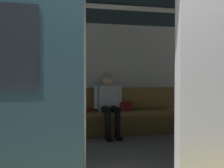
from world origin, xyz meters
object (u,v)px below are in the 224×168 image
object	(u,v)px
train_car	(102,48)
bench_seat	(95,117)
book	(90,111)
grab_pole_door	(84,79)
handbag	(125,106)
person_seated	(109,100)

from	to	relation	value
train_car	bench_seat	size ratio (longest dim) A/B	2.05
book	grab_pole_door	world-z (taller)	grab_pole_door
handbag	grab_pole_door	xyz separation A→B (m)	(1.04, 2.05, 0.54)
grab_pole_door	bench_seat	bearing A→B (deg)	-101.85
train_car	grab_pole_door	size ratio (longest dim) A/B	2.90
train_car	bench_seat	distance (m)	1.65
train_car	bench_seat	world-z (taller)	train_car
train_car	book	xyz separation A→B (m)	(0.03, -1.19, -1.08)
train_car	handbag	size ratio (longest dim) A/B	24.62
person_seated	handbag	xyz separation A→B (m)	(-0.36, -0.08, -0.13)
train_car	handbag	distance (m)	1.68
book	grab_pole_door	bearing A→B (deg)	88.48
grab_pole_door	handbag	bearing A→B (deg)	-116.82
book	person_seated	bearing A→B (deg)	170.29
grab_pole_door	person_seated	bearing A→B (deg)	-109.09
bench_seat	handbag	bearing A→B (deg)	-177.34
bench_seat	handbag	world-z (taller)	handbag
bench_seat	person_seated	xyz separation A→B (m)	(-0.26, 0.05, 0.33)
book	bench_seat	bearing A→B (deg)	155.25
bench_seat	book	distance (m)	0.16
bench_seat	grab_pole_door	distance (m)	2.20
person_seated	grab_pole_door	distance (m)	2.13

